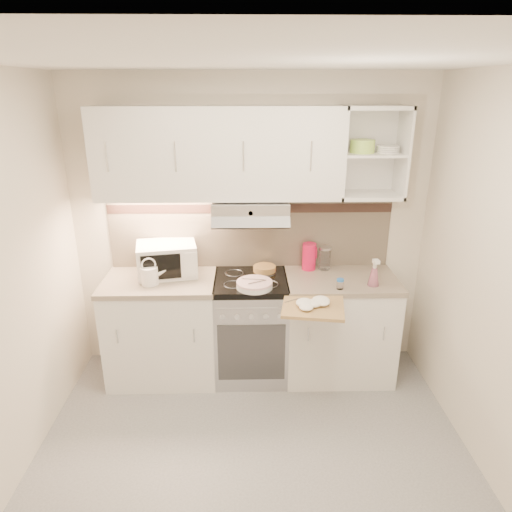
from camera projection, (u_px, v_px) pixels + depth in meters
The scene contains 17 objects.
ground at pixel (253, 468), 3.03m from camera, with size 3.00×3.00×0.00m, color #979799.
room_shell at pixel (252, 217), 2.81m from camera, with size 3.04×2.84×2.52m.
base_cabinet_left at pixel (163, 330), 3.89m from camera, with size 0.90×0.60×0.86m, color white.
worktop_left at pixel (159, 282), 3.74m from camera, with size 0.92×0.62×0.04m, color gray.
base_cabinet_right at pixel (338, 328), 3.93m from camera, with size 0.90×0.60×0.86m, color white.
worktop_right at pixel (341, 280), 3.77m from camera, with size 0.92×0.62×0.04m, color gray.
electric_range at pixel (251, 327), 3.90m from camera, with size 0.60×0.60×0.90m.
microwave at pixel (167, 259), 3.79m from camera, with size 0.53×0.44×0.27m.
watering_can at pixel (151, 275), 3.62m from camera, with size 0.26×0.15×0.23m.
plate_stack at pixel (254, 284), 3.57m from camera, with size 0.28×0.28×0.06m.
bread_loaf at pixel (264, 269), 3.89m from camera, with size 0.19×0.19×0.05m, color #A06037.
pink_pitcher at pixel (309, 256), 3.90m from camera, with size 0.13×0.12×0.23m.
glass_jar at pixel (325, 258), 3.91m from camera, with size 0.11×0.11×0.20m.
spice_jar at pixel (340, 284), 3.54m from camera, with size 0.06×0.06×0.08m.
spray_bottle at pixel (374, 274), 3.59m from camera, with size 0.09×0.09×0.24m.
cutting_board at pixel (313, 307), 3.33m from camera, with size 0.44×0.40×0.02m, color tan.
dish_towel at pixel (314, 303), 3.28m from camera, with size 0.25×0.21×0.07m, color white, non-canonical shape.
Camera 1 is at (-0.04, -2.35, 2.37)m, focal length 32.00 mm.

